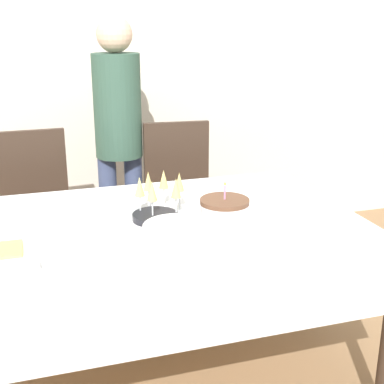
{
  "coord_description": "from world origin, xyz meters",
  "views": [
    {
      "loc": [
        -0.41,
        -2.03,
        1.56
      ],
      "look_at": [
        0.23,
        0.03,
        0.85
      ],
      "focal_mm": 50.0,
      "sensor_mm": 36.0,
      "label": 1
    }
  ],
  "objects_px": {
    "dining_chair_far_left": "(35,210)",
    "champagne_tray": "(160,195)",
    "person_standing": "(118,126)",
    "dining_chair_far_right": "(180,196)",
    "plate_stack_main": "(177,233)",
    "birthday_cake": "(224,211)",
    "plate_stack_dessert": "(155,217)"
  },
  "relations": [
    {
      "from": "dining_chair_far_right",
      "to": "plate_stack_dessert",
      "type": "relative_size",
      "value": 4.94
    },
    {
      "from": "birthday_cake",
      "to": "champagne_tray",
      "type": "height_order",
      "value": "birthday_cake"
    },
    {
      "from": "dining_chair_far_left",
      "to": "birthday_cake",
      "type": "xyz_separation_m",
      "value": [
        0.76,
        -0.98,
        0.25
      ]
    },
    {
      "from": "dining_chair_far_left",
      "to": "person_standing",
      "type": "distance_m",
      "value": 0.69
    },
    {
      "from": "birthday_cake",
      "to": "champagne_tray",
      "type": "distance_m",
      "value": 0.3
    },
    {
      "from": "birthday_cake",
      "to": "plate_stack_main",
      "type": "bearing_deg",
      "value": -155.03
    },
    {
      "from": "dining_chair_far_right",
      "to": "plate_stack_dessert",
      "type": "distance_m",
      "value": 0.95
    },
    {
      "from": "dining_chair_far_left",
      "to": "dining_chair_far_right",
      "type": "xyz_separation_m",
      "value": [
        0.85,
        -0.0,
        0.0
      ]
    },
    {
      "from": "dining_chair_far_right",
      "to": "plate_stack_dessert",
      "type": "height_order",
      "value": "dining_chair_far_right"
    },
    {
      "from": "dining_chair_far_left",
      "to": "birthday_cake",
      "type": "relative_size",
      "value": 4.65
    },
    {
      "from": "dining_chair_far_left",
      "to": "champagne_tray",
      "type": "distance_m",
      "value": 0.99
    },
    {
      "from": "dining_chair_far_right",
      "to": "birthday_cake",
      "type": "xyz_separation_m",
      "value": [
        -0.09,
        -0.98,
        0.25
      ]
    },
    {
      "from": "plate_stack_dessert",
      "to": "champagne_tray",
      "type": "bearing_deg",
      "value": 57.18
    },
    {
      "from": "birthday_cake",
      "to": "person_standing",
      "type": "relative_size",
      "value": 0.13
    },
    {
      "from": "champagne_tray",
      "to": "plate_stack_main",
      "type": "height_order",
      "value": "champagne_tray"
    },
    {
      "from": "birthday_cake",
      "to": "person_standing",
      "type": "distance_m",
      "value": 1.2
    },
    {
      "from": "birthday_cake",
      "to": "person_standing",
      "type": "height_order",
      "value": "person_standing"
    },
    {
      "from": "dining_chair_far_right",
      "to": "champagne_tray",
      "type": "distance_m",
      "value": 0.9
    },
    {
      "from": "dining_chair_far_left",
      "to": "person_standing",
      "type": "xyz_separation_m",
      "value": [
        0.52,
        0.18,
        0.41
      ]
    },
    {
      "from": "person_standing",
      "to": "plate_stack_main",
      "type": "bearing_deg",
      "value": -89.73
    },
    {
      "from": "person_standing",
      "to": "birthday_cake",
      "type": "bearing_deg",
      "value": -78.19
    },
    {
      "from": "person_standing",
      "to": "plate_stack_dessert",
      "type": "bearing_deg",
      "value": -91.39
    },
    {
      "from": "dining_chair_far_right",
      "to": "person_standing",
      "type": "relative_size",
      "value": 0.61
    },
    {
      "from": "dining_chair_far_left",
      "to": "plate_stack_dessert",
      "type": "height_order",
      "value": "dining_chair_far_left"
    },
    {
      "from": "champagne_tray",
      "to": "person_standing",
      "type": "xyz_separation_m",
      "value": [
        -0.02,
        0.97,
        0.12
      ]
    },
    {
      "from": "dining_chair_far_left",
      "to": "person_standing",
      "type": "height_order",
      "value": "person_standing"
    },
    {
      "from": "champagne_tray",
      "to": "plate_stack_main",
      "type": "bearing_deg",
      "value": -91.86
    },
    {
      "from": "birthday_cake",
      "to": "plate_stack_main",
      "type": "height_order",
      "value": "birthday_cake"
    },
    {
      "from": "dining_chair_far_left",
      "to": "person_standing",
      "type": "relative_size",
      "value": 0.61
    },
    {
      "from": "plate_stack_dessert",
      "to": "person_standing",
      "type": "xyz_separation_m",
      "value": [
        0.03,
        1.03,
        0.2
      ]
    },
    {
      "from": "champagne_tray",
      "to": "plate_stack_dessert",
      "type": "height_order",
      "value": "champagne_tray"
    },
    {
      "from": "dining_chair_far_right",
      "to": "plate_stack_main",
      "type": "xyz_separation_m",
      "value": [
        -0.32,
        -1.09,
        0.23
      ]
    }
  ]
}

